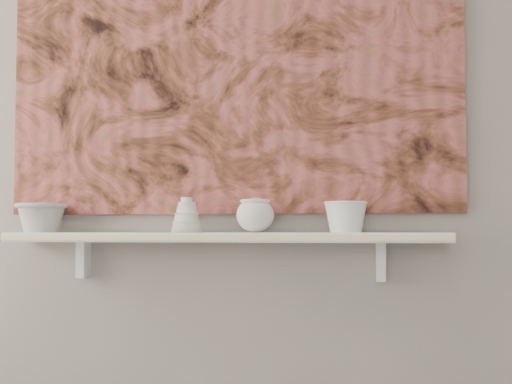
% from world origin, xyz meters
% --- Properties ---
extents(wall_back, '(3.60, 0.00, 3.60)m').
position_xyz_m(wall_back, '(0.00, 1.60, 1.35)').
color(wall_back, gray).
rests_on(wall_back, floor).
extents(shelf, '(1.40, 0.18, 0.03)m').
position_xyz_m(shelf, '(0.00, 1.51, 0.92)').
color(shelf, silver).
rests_on(shelf, wall_back).
extents(shelf_stripe, '(1.40, 0.01, 0.02)m').
position_xyz_m(shelf_stripe, '(0.00, 1.41, 0.92)').
color(shelf_stripe, beige).
rests_on(shelf_stripe, shelf).
extents(bracket_left, '(0.03, 0.06, 0.12)m').
position_xyz_m(bracket_left, '(-0.49, 1.57, 0.84)').
color(bracket_left, silver).
rests_on(bracket_left, wall_back).
extents(bracket_right, '(0.03, 0.06, 0.12)m').
position_xyz_m(bracket_right, '(0.49, 1.57, 0.84)').
color(bracket_right, silver).
rests_on(bracket_right, wall_back).
extents(painting, '(1.50, 0.02, 1.10)m').
position_xyz_m(painting, '(0.00, 1.59, 1.54)').
color(painting, brown).
rests_on(painting, wall_back).
extents(house_motif, '(0.09, 0.00, 0.08)m').
position_xyz_m(house_motif, '(0.45, 1.57, 1.23)').
color(house_motif, black).
rests_on(house_motif, painting).
extents(bowl_grey, '(0.19, 0.19, 0.10)m').
position_xyz_m(bowl_grey, '(-0.61, 1.51, 0.98)').
color(bowl_grey, '#989996').
rests_on(bowl_grey, shelf).
extents(cup_cream, '(0.13, 0.13, 0.11)m').
position_xyz_m(cup_cream, '(0.11, 1.51, 0.98)').
color(cup_cream, white).
rests_on(cup_cream, shelf).
extents(bell_vessel, '(0.11, 0.11, 0.11)m').
position_xyz_m(bell_vessel, '(-0.11, 1.51, 0.99)').
color(bell_vessel, beige).
rests_on(bell_vessel, shelf).
extents(bowl_white, '(0.17, 0.17, 0.10)m').
position_xyz_m(bowl_white, '(0.39, 1.51, 0.98)').
color(bowl_white, silver).
rests_on(bowl_white, shelf).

